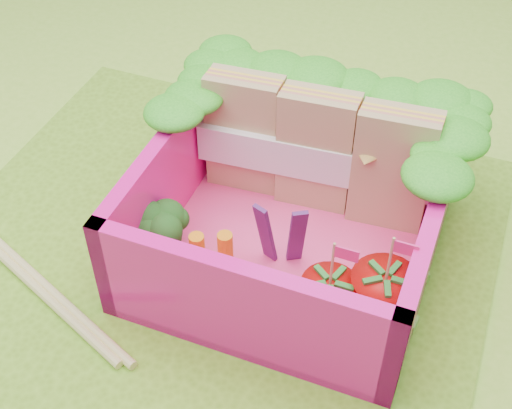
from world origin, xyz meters
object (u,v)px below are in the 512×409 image
object	(u,v)px
sandwich_stack	(318,151)
broccoli	(164,227)
strawberry_left	(328,301)
bento_box	(292,210)
strawberry_right	(382,300)

from	to	relation	value
sandwich_stack	broccoli	bearing A→B (deg)	-130.80
broccoli	strawberry_left	xyz separation A→B (m)	(0.81, -0.09, -0.05)
bento_box	broccoli	size ratio (longest dim) A/B	4.23
bento_box	broccoli	distance (m)	0.59
strawberry_left	strawberry_right	xyz separation A→B (m)	(0.21, 0.07, 0.02)
sandwich_stack	strawberry_left	distance (m)	0.78
bento_box	strawberry_right	distance (m)	0.58
sandwich_stack	strawberry_right	distance (m)	0.82
bento_box	strawberry_left	bearing A→B (deg)	-51.18
broccoli	strawberry_right	bearing A→B (deg)	-1.38
bento_box	strawberry_left	distance (m)	0.47
strawberry_left	bento_box	bearing A→B (deg)	128.82
broccoli	bento_box	bearing A→B (deg)	27.12
bento_box	strawberry_left	xyz separation A→B (m)	(0.29, -0.36, -0.10)
broccoli	strawberry_right	world-z (taller)	strawberry_right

